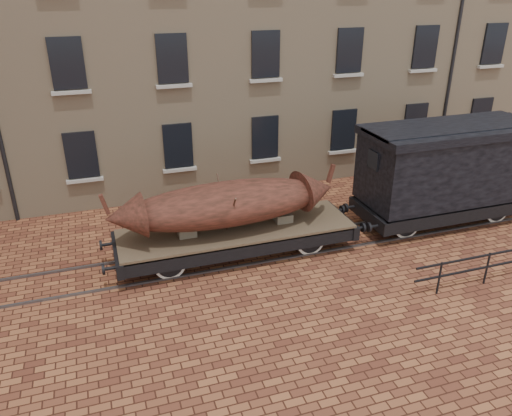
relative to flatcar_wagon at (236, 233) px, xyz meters
name	(u,v)px	position (x,y,z in m)	size (l,w,h in m)	color
ground	(286,247)	(1.67, 0.00, -0.77)	(90.00, 90.00, 0.00)	#592B1D
warehouse_cream	(270,2)	(4.67, 9.99, 6.23)	(40.00, 10.19, 14.00)	#CAAF87
rail_track	(286,246)	(1.67, 0.00, -0.74)	(30.00, 1.52, 0.06)	#59595E
flatcar_wagon	(236,233)	(0.00, 0.00, 0.00)	(8.15, 2.21, 1.23)	brown
iron_boat	(226,204)	(-0.30, 0.00, 1.06)	(7.21, 2.14, 1.70)	brown
goods_van	(449,163)	(7.60, 0.00, 1.46)	(6.87, 2.50, 3.55)	black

